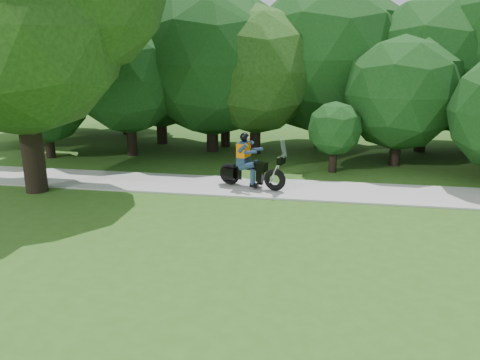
{
  "coord_description": "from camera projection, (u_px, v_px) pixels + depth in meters",
  "views": [
    {
      "loc": [
        -1.59,
        -6.63,
        4.48
      ],
      "look_at": [
        -3.57,
        4.9,
        1.15
      ],
      "focal_mm": 35.0,
      "sensor_mm": 36.0,
      "label": 1
    }
  ],
  "objects": [
    {
      "name": "ground",
      "position": [
        413.0,
        347.0,
        7.25
      ],
      "size": [
        100.0,
        100.0,
        0.0
      ],
      "primitive_type": "plane",
      "color": "#305618",
      "rests_on": "ground"
    },
    {
      "name": "walkway",
      "position": [
        367.0,
        193.0,
        14.83
      ],
      "size": [
        60.0,
        2.2,
        0.06
      ],
      "primitive_type": "cube",
      "color": "#A7A7A1",
      "rests_on": "ground"
    },
    {
      "name": "tree_line",
      "position": [
        373.0,
        67.0,
        20.06
      ],
      "size": [
        39.51,
        12.25,
        7.92
      ],
      "color": "black",
      "rests_on": "ground"
    },
    {
      "name": "big_tree_west",
      "position": [
        20.0,
        3.0,
        13.89
      ],
      "size": [
        8.64,
        6.56,
        9.96
      ],
      "color": "black",
      "rests_on": "ground"
    },
    {
      "name": "touring_motorcycle",
      "position": [
        248.0,
        168.0,
        15.2
      ],
      "size": [
        2.31,
        1.18,
        1.8
      ],
      "rotation": [
        0.0,
        0.0,
        -0.29
      ],
      "color": "black",
      "rests_on": "walkway"
    }
  ]
}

